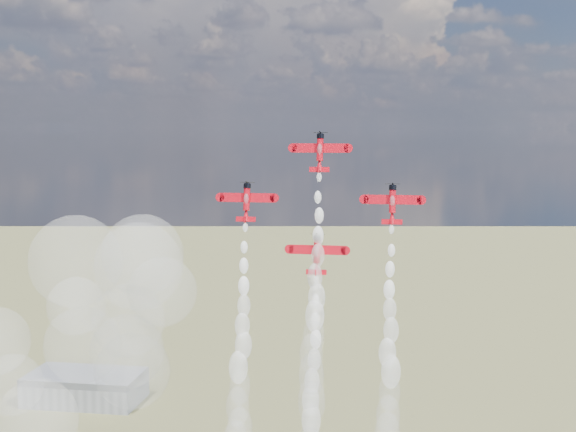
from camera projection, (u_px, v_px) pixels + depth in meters
The scene contains 9 objects.
hangar at pixel (85, 387), 357.94m from camera, with size 50.00×28.00×13.00m.
plane_lead at pixel (320, 152), 156.51m from camera, with size 10.97×3.84×7.75m.
plane_left at pixel (247, 201), 157.82m from camera, with size 10.97×3.84×7.75m.
plane_right at pixel (392, 203), 153.30m from camera, with size 10.97×3.84×7.75m.
plane_slot at pixel (317, 254), 154.61m from camera, with size 10.97×3.84×7.75m.
smoke_trail_lead at pixel (313, 350), 152.74m from camera, with size 5.23×11.79×45.13m.
smoke_trail_left at pixel (239, 399), 154.10m from camera, with size 5.75×12.09×43.88m.
smoke_trail_right at pixel (387, 407), 149.85m from camera, with size 5.62×11.32×45.11m.
drifted_smoke_cloud at pixel (75, 327), 191.30m from camera, with size 71.62×36.87×58.86m.
Camera 1 is at (24.91, -148.58, 121.69)m, focal length 50.00 mm.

